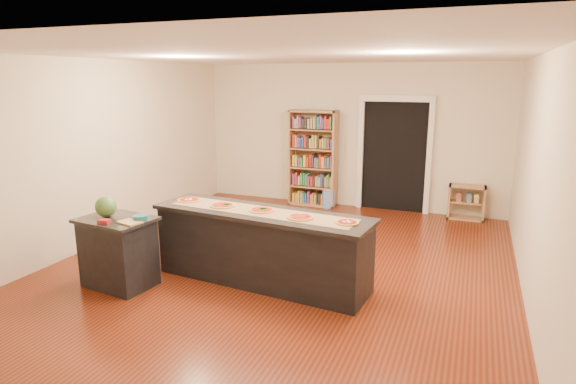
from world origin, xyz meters
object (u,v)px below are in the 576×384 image
at_px(kitchen_island, 261,247).
at_px(side_counter, 119,252).
at_px(low_shelf, 466,202).
at_px(watermelon, 106,207).
at_px(bookshelf, 313,158).
at_px(waste_bin, 329,198).

distance_m(kitchen_island, side_counter, 1.75).
height_order(low_shelf, watermelon, watermelon).
bearing_deg(kitchen_island, low_shelf, 65.22).
height_order(kitchen_island, side_counter, kitchen_island).
bearing_deg(low_shelf, bookshelf, -179.35).
distance_m(kitchen_island, bookshelf, 3.94).
bearing_deg(kitchen_island, waste_bin, 99.85).
bearing_deg(watermelon, bookshelf, 76.27).
relative_size(bookshelf, low_shelf, 3.00).
height_order(low_shelf, waste_bin, low_shelf).
relative_size(side_counter, bookshelf, 0.46).
relative_size(side_counter, low_shelf, 1.38).
relative_size(low_shelf, waste_bin, 1.73).
bearing_deg(bookshelf, side_counter, -101.90).
bearing_deg(side_counter, watermelon, -179.11).
xyz_separation_m(bookshelf, low_shelf, (2.94, 0.03, -0.64)).
bearing_deg(watermelon, waste_bin, 71.82).
xyz_separation_m(bookshelf, waste_bin, (0.36, -0.07, -0.77)).
distance_m(side_counter, bookshelf, 4.73).
xyz_separation_m(low_shelf, watermelon, (-4.05, -4.61, 0.68)).
relative_size(kitchen_island, low_shelf, 4.40).
height_order(bookshelf, watermelon, bookshelf).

